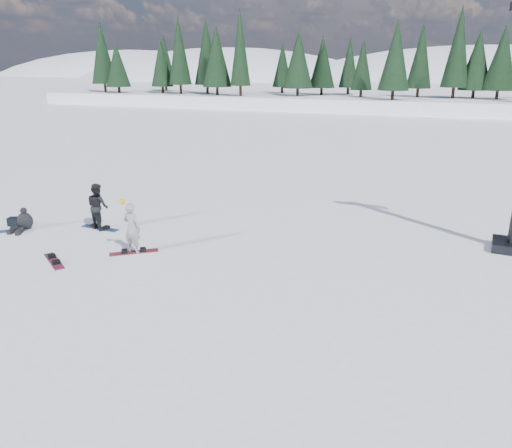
{
  "coord_description": "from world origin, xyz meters",
  "views": [
    {
      "loc": [
        9.93,
        -11.17,
        5.66
      ],
      "look_at": [
        4.97,
        1.99,
        1.1
      ],
      "focal_mm": 35.0,
      "sensor_mm": 36.0,
      "label": 1
    }
  ],
  "objects": [
    {
      "name": "snowboarder_woman",
      "position": [
        1.22,
        1.09,
        0.82
      ],
      "size": [
        0.62,
        0.44,
        1.76
      ],
      "rotation": [
        0.0,
        0.0,
        3.06
      ],
      "color": "#939398",
      "rests_on": "ground"
    },
    {
      "name": "snowboard_loose_b",
      "position": [
        -0.6,
        -0.37,
        0.01
      ],
      "size": [
        1.38,
        1.1,
        0.03
      ],
      "primitive_type": "cube",
      "rotation": [
        0.0,
        0.0,
        -0.62
      ],
      "color": "maroon",
      "rests_on": "ground"
    },
    {
      "name": "gear_bag",
      "position": [
        -4.39,
        1.9,
        0.15
      ],
      "size": [
        0.52,
        0.42,
        0.3
      ],
      "primitive_type": "cube",
      "rotation": [
        0.0,
        0.0,
        0.29
      ],
      "color": "black",
      "rests_on": "ground"
    },
    {
      "name": "snowboard_woman",
      "position": [
        1.23,
        1.09,
        0.01
      ],
      "size": [
        1.37,
        1.12,
        0.03
      ],
      "primitive_type": "cube",
      "rotation": [
        0.0,
        0.0,
        0.64
      ],
      "color": "maroon",
      "rests_on": "ground"
    },
    {
      "name": "snowboarder_man",
      "position": [
        -1.28,
        2.7,
        0.83
      ],
      "size": [
        0.98,
        0.88,
        1.66
      ],
      "primitive_type": "imported",
      "rotation": [
        0.0,
        0.0,
        2.77
      ],
      "color": "black",
      "rests_on": "ground"
    },
    {
      "name": "seated_rider",
      "position": [
        -3.69,
        1.65,
        0.31
      ],
      "size": [
        0.7,
        1.02,
        0.8
      ],
      "rotation": [
        0.0,
        0.0,
        0.31
      ],
      "color": "black",
      "rests_on": "ground"
    },
    {
      "name": "snowboard_loose_a",
      "position": [
        -4.2,
        1.21,
        0.01
      ],
      "size": [
        1.3,
        1.21,
        0.03
      ],
      "primitive_type": "cube",
      "rotation": [
        0.0,
        0.0,
        0.73
      ],
      "color": "#1D599F",
      "rests_on": "ground"
    },
    {
      "name": "alpine_backdrop",
      "position": [
        -11.72,
        189.16,
        -13.97
      ],
      "size": [
        412.5,
        227.0,
        53.2
      ],
      "color": "white",
      "rests_on": "ground"
    },
    {
      "name": "ground",
      "position": [
        0.0,
        0.0,
        0.0
      ],
      "size": [
        420.0,
        420.0,
        0.0
      ],
      "primitive_type": "plane",
      "color": "white",
      "rests_on": "ground"
    },
    {
      "name": "snowboard_man",
      "position": [
        -1.28,
        2.7,
        0.01
      ],
      "size": [
        1.52,
        0.38,
        0.03
      ],
      "primitive_type": "cube",
      "rotation": [
        0.0,
        0.0,
        -0.07
      ],
      "color": "navy",
      "rests_on": "ground"
    }
  ]
}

